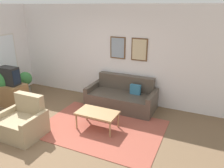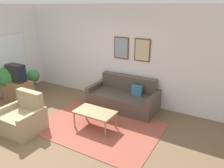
{
  "view_description": "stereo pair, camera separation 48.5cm",
  "coord_description": "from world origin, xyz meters",
  "px_view_note": "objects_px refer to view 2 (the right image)",
  "views": [
    {
      "loc": [
        2.86,
        -2.92,
        2.66
      ],
      "look_at": [
        0.79,
        1.62,
        0.85
      ],
      "focal_mm": 35.0,
      "sensor_mm": 36.0,
      "label": 1
    },
    {
      "loc": [
        3.29,
        -2.7,
        2.66
      ],
      "look_at": [
        0.79,
        1.62,
        0.85
      ],
      "focal_mm": 35.0,
      "sensor_mm": 36.0,
      "label": 2
    }
  ],
  "objects_px": {
    "tv": "(16,73)",
    "armchair": "(23,119)",
    "couch": "(124,98)",
    "potted_plant_tall": "(9,78)",
    "coffee_table": "(95,113)"
  },
  "relations": [
    {
      "from": "tv",
      "to": "potted_plant_tall",
      "type": "distance_m",
      "value": 0.37
    },
    {
      "from": "couch",
      "to": "armchair",
      "type": "distance_m",
      "value": 2.59
    },
    {
      "from": "armchair",
      "to": "potted_plant_tall",
      "type": "distance_m",
      "value": 2.05
    },
    {
      "from": "tv",
      "to": "potted_plant_tall",
      "type": "height_order",
      "value": "tv"
    },
    {
      "from": "couch",
      "to": "potted_plant_tall",
      "type": "distance_m",
      "value": 3.38
    },
    {
      "from": "couch",
      "to": "armchair",
      "type": "bearing_deg",
      "value": -123.07
    },
    {
      "from": "tv",
      "to": "potted_plant_tall",
      "type": "relative_size",
      "value": 0.53
    },
    {
      "from": "armchair",
      "to": "couch",
      "type": "bearing_deg",
      "value": 72.18
    },
    {
      "from": "couch",
      "to": "potted_plant_tall",
      "type": "bearing_deg",
      "value": -159.72
    },
    {
      "from": "potted_plant_tall",
      "to": "coffee_table",
      "type": "bearing_deg",
      "value": -2.06
    },
    {
      "from": "couch",
      "to": "armchair",
      "type": "xyz_separation_m",
      "value": [
        -1.41,
        -2.17,
        -0.0
      ]
    },
    {
      "from": "tv",
      "to": "armchair",
      "type": "xyz_separation_m",
      "value": [
        1.42,
        -1.01,
        -0.57
      ]
    },
    {
      "from": "coffee_table",
      "to": "armchair",
      "type": "relative_size",
      "value": 1.04
    },
    {
      "from": "coffee_table",
      "to": "couch",
      "type": "bearing_deg",
      "value": 86.28
    },
    {
      "from": "armchair",
      "to": "potted_plant_tall",
      "type": "bearing_deg",
      "value": 165.27
    }
  ]
}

